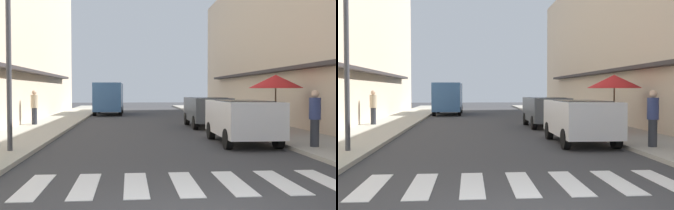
{
  "view_description": "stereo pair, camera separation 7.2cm",
  "coord_description": "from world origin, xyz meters",
  "views": [
    {
      "loc": [
        -1.07,
        -5.32,
        1.81
      ],
      "look_at": [
        0.23,
        8.61,
        1.32
      ],
      "focal_mm": 44.46,
      "sensor_mm": 36.0,
      "label": 1
    },
    {
      "loc": [
        -1.0,
        -5.32,
        1.81
      ],
      "look_at": [
        0.23,
        8.61,
        1.32
      ],
      "focal_mm": 44.46,
      "sensor_mm": 36.0,
      "label": 2
    }
  ],
  "objects": [
    {
      "name": "pedestrian_walking_far",
      "position": [
        -5.76,
        15.78,
        1.01
      ],
      "size": [
        0.34,
        0.34,
        1.69
      ],
      "rotation": [
        0.0,
        0.0,
        0.56
      ],
      "color": "#282B33",
      "rests_on": "sidewalk_left"
    },
    {
      "name": "sidewalk_right",
      "position": [
        5.1,
        15.14,
        0.06
      ],
      "size": [
        2.64,
        52.98,
        0.12
      ],
      "primitive_type": "cube",
      "color": "#9E998E",
      "rests_on": "ground_plane"
    },
    {
      "name": "street_lamp",
      "position": [
        -4.22,
        6.64,
        3.38
      ],
      "size": [
        1.19,
        0.28,
        5.33
      ],
      "color": "#38383D",
      "rests_on": "sidewalk_left"
    },
    {
      "name": "parked_car_near",
      "position": [
        2.73,
        8.44,
        0.92
      ],
      "size": [
        1.82,
        4.09,
        1.47
      ],
      "color": "silver",
      "rests_on": "ground_plane"
    },
    {
      "name": "crosswalk",
      "position": [
        -0.0,
        2.6,
        0.01
      ],
      "size": [
        6.15,
        2.2,
        0.01
      ],
      "color": "silver",
      "rests_on": "ground_plane"
    },
    {
      "name": "ground_plane",
      "position": [
        0.0,
        15.14,
        0.0
      ],
      "size": [
        83.25,
        83.25,
        0.0
      ],
      "primitive_type": "plane",
      "color": "#38383A"
    },
    {
      "name": "delivery_van",
      "position": [
        -2.58,
        25.98,
        1.41
      ],
      "size": [
        2.06,
        5.42,
        2.37
      ],
      "color": "#33598C",
      "rests_on": "ground_plane"
    },
    {
      "name": "building_row_right",
      "position": [
        8.92,
        16.03,
        4.77
      ],
      "size": [
        5.5,
        36.06,
        9.55
      ],
      "color": "#C6B299",
      "rests_on": "ground_plane"
    },
    {
      "name": "parked_car_mid",
      "position": [
        2.73,
        14.81,
        0.92
      ],
      "size": [
        1.84,
        3.98,
        1.47
      ],
      "color": "#4C5156",
      "rests_on": "ground_plane"
    },
    {
      "name": "sidewalk_left",
      "position": [
        -5.1,
        15.14,
        0.06
      ],
      "size": [
        2.64,
        52.98,
        0.12
      ],
      "primitive_type": "cube",
      "color": "#ADA899",
      "rests_on": "ground_plane"
    },
    {
      "name": "cafe_umbrella",
      "position": [
        4.97,
        11.41,
        2.17
      ],
      "size": [
        2.25,
        2.25,
        2.34
      ],
      "color": "#262626",
      "rests_on": "sidewalk_right"
    },
    {
      "name": "pedestrian_walking_near",
      "position": [
        4.47,
        6.65,
        1.01
      ],
      "size": [
        0.34,
        0.34,
        1.7
      ],
      "rotation": [
        0.0,
        0.0,
        1.29
      ],
      "color": "#282B33",
      "rests_on": "sidewalk_right"
    }
  ]
}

